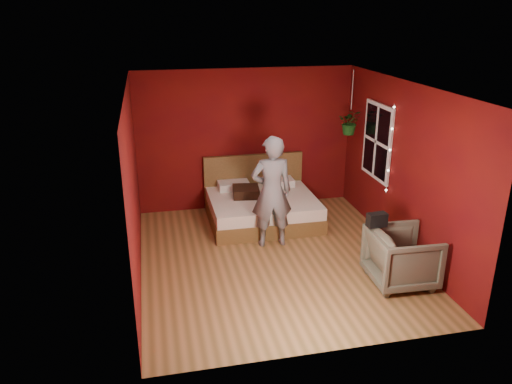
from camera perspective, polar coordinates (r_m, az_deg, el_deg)
name	(u,v)px	position (r m, az deg, el deg)	size (l,w,h in m)	color
floor	(275,258)	(7.68, 2.19, -7.60)	(4.50, 4.50, 0.00)	#9B6C3E
room_walls	(277,153)	(7.05, 2.37, 4.53)	(4.04, 4.54, 2.62)	#66110A
window	(377,142)	(8.59, 13.66, 5.63)	(0.05, 0.97, 1.27)	white
fairy_lights	(390,150)	(8.13, 15.07, 4.67)	(0.04, 0.04, 1.45)	silver
bed	(261,206)	(8.91, 0.62, -1.59)	(1.87, 1.59, 1.03)	brown
person	(272,192)	(7.77, 1.79, 0.00)	(0.66, 0.43, 1.80)	slate
armchair	(402,257)	(7.16, 16.33, -7.19)	(0.83, 0.86, 0.78)	#62634E
handbag	(377,220)	(7.01, 13.65, -3.11)	(0.27, 0.13, 0.19)	black
throw_pillow	(246,192)	(8.79, -1.16, 0.04)	(0.45, 0.45, 0.16)	#331A11
hanging_plant	(350,122)	(9.06, 10.72, 7.86)	(0.51, 0.48, 1.13)	silver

